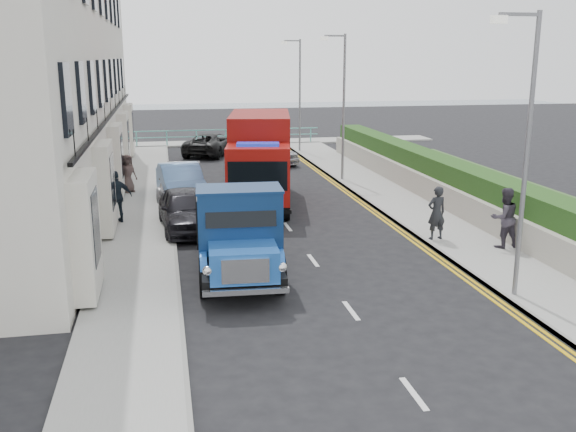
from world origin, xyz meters
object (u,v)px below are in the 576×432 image
(red_lorry, at_px, (260,157))
(lamp_mid, at_px, (341,99))
(bedford_lorry, at_px, (239,240))
(parked_car_front, at_px, (186,210))
(lamp_near, at_px, (523,142))
(pedestrian_east_near, at_px, (437,213))
(lamp_far, at_px, (298,89))

(red_lorry, bearing_deg, lamp_mid, 51.37)
(bedford_lorry, relative_size, parked_car_front, 1.30)
(lamp_near, height_order, red_lorry, lamp_near)
(pedestrian_east_near, bearing_deg, lamp_near, 79.69)
(lamp_near, xyz_separation_m, lamp_mid, (0.00, 16.00, 0.00))
(red_lorry, bearing_deg, pedestrian_east_near, -45.16)
(red_lorry, distance_m, parked_car_front, 5.04)
(parked_car_front, bearing_deg, red_lorry, 44.77)
(lamp_near, height_order, bedford_lorry, lamp_near)
(lamp_far, bearing_deg, bedford_lorry, -105.61)
(bedford_lorry, xyz_separation_m, red_lorry, (2.00, 9.48, 0.74))
(red_lorry, height_order, pedestrian_east_near, red_lorry)
(lamp_near, xyz_separation_m, pedestrian_east_near, (0.22, 5.11, -2.99))
(lamp_far, relative_size, bedford_lorry, 1.23)
(lamp_near, distance_m, pedestrian_east_near, 5.93)
(lamp_near, height_order, parked_car_front, lamp_near)
(lamp_mid, distance_m, pedestrian_east_near, 11.29)
(lamp_far, height_order, bedford_lorry, lamp_far)
(lamp_near, relative_size, parked_car_front, 1.61)
(parked_car_front, distance_m, pedestrian_east_near, 8.61)
(lamp_near, bearing_deg, bedford_lorry, 159.21)
(lamp_mid, xyz_separation_m, pedestrian_east_near, (0.22, -10.89, -2.99))
(lamp_mid, height_order, pedestrian_east_near, lamp_mid)
(parked_car_front, bearing_deg, bedford_lorry, -82.36)
(lamp_near, height_order, pedestrian_east_near, lamp_near)
(parked_car_front, bearing_deg, lamp_near, -50.98)
(lamp_mid, bearing_deg, lamp_far, 90.00)
(parked_car_front, xyz_separation_m, pedestrian_east_near, (8.00, -3.17, 0.27))
(lamp_mid, relative_size, bedford_lorry, 1.23)
(lamp_far, bearing_deg, red_lorry, -108.02)
(lamp_mid, height_order, red_lorry, lamp_mid)
(bedford_lorry, bearing_deg, pedestrian_east_near, 24.29)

